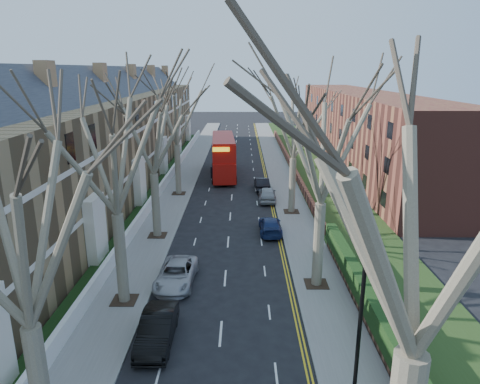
{
  "coord_description": "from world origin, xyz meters",
  "views": [
    {
      "loc": [
        1.08,
        -15.92,
        12.97
      ],
      "look_at": [
        0.9,
        20.02,
        2.6
      ],
      "focal_mm": 32.0,
      "sensor_mm": 36.0,
      "label": 1
    }
  ],
  "objects_px": {
    "car_left_mid": "(157,329)",
    "double_decker_bus": "(223,157)",
    "lamp_post": "(359,331)",
    "car_right_near": "(270,225)"
  },
  "relations": [
    {
      "from": "lamp_post",
      "to": "car_right_near",
      "type": "relative_size",
      "value": 1.85
    },
    {
      "from": "lamp_post",
      "to": "car_right_near",
      "type": "distance_m",
      "value": 20.91
    },
    {
      "from": "lamp_post",
      "to": "car_right_near",
      "type": "xyz_separation_m",
      "value": [
        -1.6,
        20.47,
        -3.93
      ]
    },
    {
      "from": "double_decker_bus",
      "to": "car_left_mid",
      "type": "xyz_separation_m",
      "value": [
        -1.83,
        -34.09,
        -1.66
      ]
    },
    {
      "from": "car_right_near",
      "to": "double_decker_bus",
      "type": "bearing_deg",
      "value": -77.01
    },
    {
      "from": "double_decker_bus",
      "to": "lamp_post",
      "type": "bearing_deg",
      "value": 95.31
    },
    {
      "from": "lamp_post",
      "to": "double_decker_bus",
      "type": "relative_size",
      "value": 0.69
    },
    {
      "from": "lamp_post",
      "to": "double_decker_bus",
      "type": "distance_m",
      "value": 40.4
    },
    {
      "from": "car_left_mid",
      "to": "double_decker_bus",
      "type": "bearing_deg",
      "value": 86.67
    },
    {
      "from": "car_right_near",
      "to": "lamp_post",
      "type": "bearing_deg",
      "value": 94.03
    }
  ]
}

